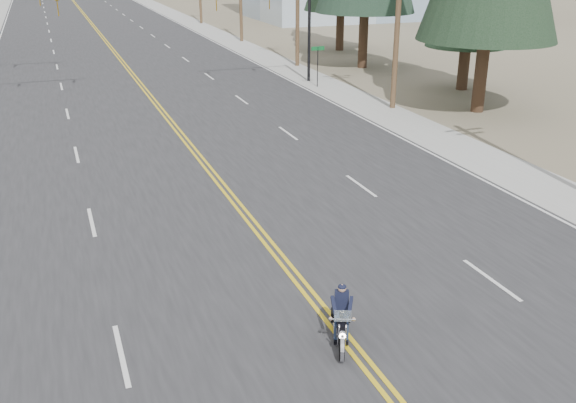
% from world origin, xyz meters
% --- Properties ---
extents(road, '(20.00, 200.00, 0.01)m').
position_xyz_m(road, '(0.00, 70.00, 0.01)').
color(road, '#303033').
rests_on(road, ground).
extents(sidewalk_right, '(3.00, 200.00, 0.01)m').
position_xyz_m(sidewalk_right, '(11.50, 70.00, 0.01)').
color(sidewalk_right, '#A5A5A0').
rests_on(sidewalk_right, ground).
extents(traffic_mast_right, '(7.10, 0.26, 7.00)m').
position_xyz_m(traffic_mast_right, '(8.98, 32.00, 4.94)').
color(traffic_mast_right, black).
rests_on(traffic_mast_right, ground).
extents(street_sign, '(0.90, 0.06, 2.62)m').
position_xyz_m(street_sign, '(10.80, 30.00, 1.80)').
color(street_sign, black).
rests_on(street_sign, ground).
extents(motorcyclist, '(1.42, 1.96, 1.40)m').
position_xyz_m(motorcyclist, '(-0.16, 2.73, 0.70)').
color(motorcyclist, black).
rests_on(motorcyclist, ground).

